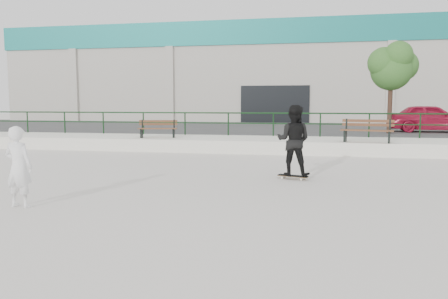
% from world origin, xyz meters
% --- Properties ---
extents(ground, '(120.00, 120.00, 0.00)m').
position_xyz_m(ground, '(0.00, 0.00, 0.00)').
color(ground, beige).
rests_on(ground, ground).
extents(ledge, '(30.00, 3.00, 0.50)m').
position_xyz_m(ledge, '(0.00, 9.50, 0.25)').
color(ledge, white).
rests_on(ledge, ground).
extents(parking_strip, '(60.00, 14.00, 0.50)m').
position_xyz_m(parking_strip, '(0.00, 18.00, 0.25)').
color(parking_strip, '#383838').
rests_on(parking_strip, ground).
extents(railing, '(28.00, 0.06, 1.03)m').
position_xyz_m(railing, '(-0.00, 10.80, 1.24)').
color(railing, black).
rests_on(railing, ledge).
extents(commercial_building, '(44.20, 16.33, 8.00)m').
position_xyz_m(commercial_building, '(-0.00, 31.99, 4.58)').
color(commercial_building, '#BCB4A8').
rests_on(commercial_building, ground).
extents(bench_left, '(1.67, 0.79, 0.74)m').
position_xyz_m(bench_left, '(-3.67, 9.04, 0.87)').
color(bench_left, brown).
rests_on(bench_left, ledge).
extents(bench_right, '(1.92, 0.90, 0.85)m').
position_xyz_m(bench_right, '(4.64, 8.47, 0.92)').
color(bench_right, brown).
rests_on(bench_right, ledge).
extents(tree, '(2.40, 2.13, 4.26)m').
position_xyz_m(tree, '(6.30, 13.62, 3.70)').
color(tree, '#4F3527').
rests_on(tree, parking_strip).
extents(red_car, '(4.17, 1.90, 1.39)m').
position_xyz_m(red_car, '(8.45, 14.97, 1.19)').
color(red_car, '#B31637').
rests_on(red_car, parking_strip).
extents(skateboard, '(0.80, 0.44, 0.09)m').
position_xyz_m(skateboard, '(2.16, 2.93, 0.07)').
color(skateboard, black).
rests_on(skateboard, ground).
extents(standing_skater, '(0.98, 0.82, 1.80)m').
position_xyz_m(standing_skater, '(2.16, 2.93, 1.00)').
color(standing_skater, black).
rests_on(standing_skater, skateboard).
extents(seated_skater, '(0.58, 0.40, 1.53)m').
position_xyz_m(seated_skater, '(-2.74, -1.14, 0.76)').
color(seated_skater, white).
rests_on(seated_skater, ground).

